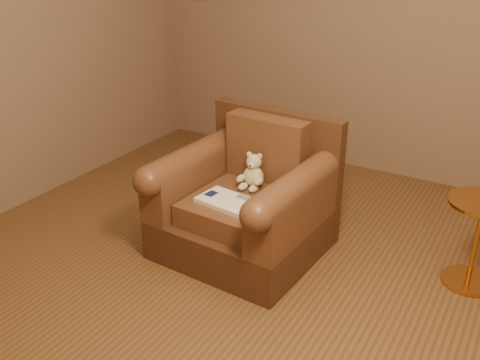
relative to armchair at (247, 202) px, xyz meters
The scene contains 5 objects.
floor 0.62m from the armchair, 54.32° to the right, with size 4.00×4.00×0.00m, color brown.
armchair is the anchor object (origin of this frame).
teddy_bear 0.17m from the armchair, 95.59° to the left, with size 0.16×0.18×0.22m.
guidebook 0.21m from the armchair, 93.71° to the right, with size 0.37×0.25×0.03m.
side_table 1.28m from the armchair, 13.14° to the left, with size 0.36×0.36×0.51m.
Camera 1 is at (1.10, -2.04, 1.77)m, focal length 40.00 mm.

